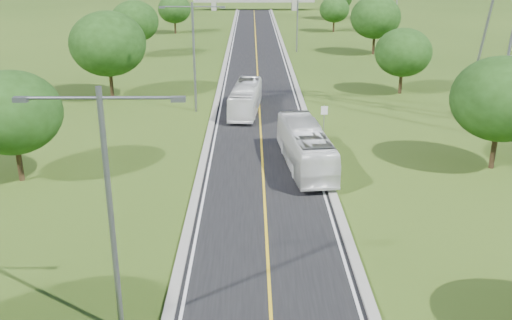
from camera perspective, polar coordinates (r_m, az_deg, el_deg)
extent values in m
plane|color=#2C4814|center=(68.61, 0.17, 8.23)|extent=(260.00, 260.00, 0.00)
cube|color=black|center=(74.48, 0.12, 9.22)|extent=(8.00, 150.00, 0.06)
cube|color=gray|center=(74.54, -3.19, 9.26)|extent=(0.50, 150.00, 0.22)
cube|color=gray|center=(74.63, 3.43, 9.27)|extent=(0.50, 150.00, 0.22)
cylinder|color=slate|center=(47.35, 6.81, 4.02)|extent=(0.08, 0.08, 2.40)
cube|color=white|center=(47.10, 6.85, 4.95)|extent=(0.55, 0.04, 0.70)
cube|color=gray|center=(147.98, -4.21, 15.09)|extent=(1.20, 3.00, 2.00)
cube|color=gray|center=(148.08, 3.81, 15.11)|extent=(1.20, 3.00, 2.00)
cube|color=gray|center=(147.55, -0.20, 15.75)|extent=(30.00, 3.00, 1.20)
cylinder|color=slate|center=(21.89, -14.28, -5.72)|extent=(0.22, 0.22, 10.00)
cylinder|color=slate|center=(20.75, -19.15, 5.88)|extent=(2.80, 0.12, 0.12)
cylinder|color=slate|center=(20.04, -11.50, 6.12)|extent=(2.80, 0.12, 0.12)
cube|color=slate|center=(21.21, -22.48, 5.61)|extent=(0.50, 0.25, 0.18)
cube|color=slate|center=(19.84, -7.78, 6.05)|extent=(0.50, 0.25, 0.18)
cylinder|color=slate|center=(53.17, -6.21, 10.05)|extent=(0.22, 0.22, 10.00)
cylinder|color=slate|center=(52.72, -7.97, 14.94)|extent=(2.80, 0.12, 0.12)
cylinder|color=slate|center=(52.44, -4.83, 15.03)|extent=(2.80, 0.12, 0.12)
cube|color=slate|center=(52.90, -9.41, 14.83)|extent=(0.50, 0.25, 0.18)
cube|color=slate|center=(52.36, -3.36, 15.01)|extent=(0.50, 0.25, 0.18)
cylinder|color=slate|center=(85.87, 4.16, 14.01)|extent=(0.22, 0.22, 10.00)
cylinder|color=black|center=(40.39, -22.58, -0.11)|extent=(0.36, 0.36, 2.70)
ellipsoid|color=#1A380F|center=(39.45, -23.22, 4.39)|extent=(6.30, 6.30, 5.36)
cylinder|color=black|center=(60.19, -14.27, 7.47)|extent=(0.36, 0.36, 3.24)
ellipsoid|color=#1A380F|center=(59.48, -14.60, 11.18)|extent=(7.56, 7.56, 6.43)
cylinder|color=black|center=(83.69, -11.88, 11.01)|extent=(0.36, 0.36, 2.88)
ellipsoid|color=#1A380F|center=(83.22, -12.06, 13.40)|extent=(6.72, 6.72, 5.71)
cylinder|color=black|center=(106.78, -8.09, 13.08)|extent=(0.36, 0.36, 2.52)
ellipsoid|color=#1A380F|center=(106.45, -8.17, 14.72)|extent=(5.88, 5.88, 5.00)
cylinder|color=black|center=(42.72, 22.68, 1.07)|extent=(0.36, 0.36, 2.88)
ellipsoid|color=#1A380F|center=(41.78, 23.33, 5.63)|extent=(6.72, 6.72, 5.71)
cylinder|color=black|center=(62.55, 14.26, 7.60)|extent=(0.36, 0.36, 2.52)
ellipsoid|color=#1A380F|center=(61.98, 14.51, 10.38)|extent=(5.88, 5.88, 5.00)
cylinder|color=black|center=(85.93, 11.68, 11.32)|extent=(0.36, 0.36, 3.06)
ellipsoid|color=#1A380F|center=(85.45, 11.87, 13.80)|extent=(7.14, 7.14, 6.07)
cylinder|color=black|center=(108.97, 7.77, 13.19)|extent=(0.36, 0.36, 2.34)
ellipsoid|color=#1A380F|center=(108.66, 7.85, 14.69)|extent=(5.46, 5.46, 4.64)
cylinder|color=black|center=(129.12, 8.12, 14.35)|extent=(0.36, 0.36, 2.70)
imported|color=white|center=(39.62, 4.96, 1.32)|extent=(3.46, 10.70, 2.93)
imported|color=white|center=(53.15, -1.05, 6.19)|extent=(3.16, 9.75, 2.67)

